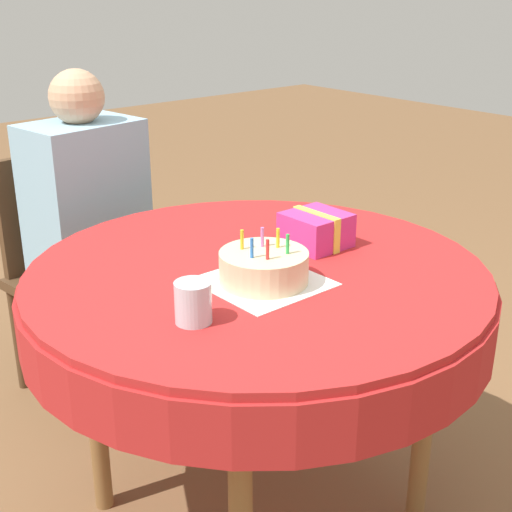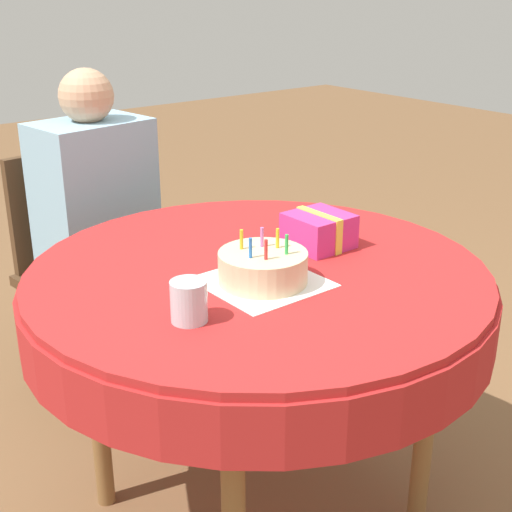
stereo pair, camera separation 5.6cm
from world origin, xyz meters
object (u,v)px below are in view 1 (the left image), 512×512
chair (80,264)px  drinking_glass (193,302)px  birthday_cake (264,267)px  gift_box (316,230)px  person (90,211)px

chair → drinking_glass: bearing=-112.0°
chair → birthday_cake: (-0.04, -1.03, 0.33)m
birthday_cake → drinking_glass: 0.25m
gift_box → drinking_glass: bearing=-163.2°
person → gift_box: (0.21, -0.85, 0.11)m
drinking_glass → gift_box: (0.50, 0.15, 0.00)m
person → birthday_cake: size_ratio=5.52×
birthday_cake → gift_box: size_ratio=1.35×
chair → drinking_glass: (-0.28, -1.09, 0.33)m
chair → person: (0.01, -0.09, 0.22)m
person → birthday_cake: 0.95m
drinking_glass → person: bearing=73.5°
chair → birthday_cake: size_ratio=4.08×
person → gift_box: person is taller
chair → person: person is taller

